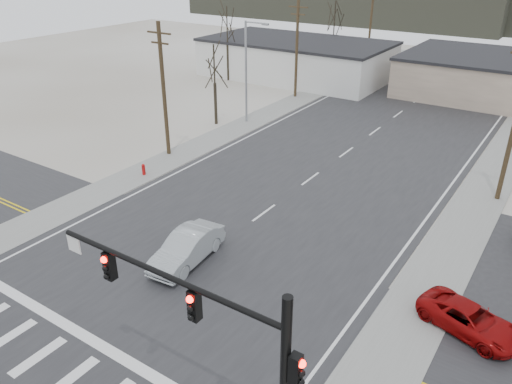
# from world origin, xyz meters

# --- Properties ---
(ground) EXTENTS (140.00, 140.00, 0.00)m
(ground) POSITION_xyz_m (0.00, 0.00, 0.00)
(ground) COLOR silver
(ground) RESTS_ON ground
(main_road) EXTENTS (18.00, 110.00, 0.05)m
(main_road) POSITION_xyz_m (0.00, 15.00, 0.02)
(main_road) COLOR #232325
(main_road) RESTS_ON ground
(cross_road) EXTENTS (90.00, 10.00, 0.04)m
(cross_road) POSITION_xyz_m (0.00, 0.00, 0.02)
(cross_road) COLOR #232325
(cross_road) RESTS_ON ground
(sidewalk_left) EXTENTS (3.00, 90.00, 0.06)m
(sidewalk_left) POSITION_xyz_m (-10.60, 20.00, 0.03)
(sidewalk_left) COLOR gray
(sidewalk_left) RESTS_ON ground
(sidewalk_right) EXTENTS (3.00, 90.00, 0.06)m
(sidewalk_right) POSITION_xyz_m (10.60, 20.00, 0.03)
(sidewalk_right) COLOR gray
(sidewalk_right) RESTS_ON ground
(traffic_signal_mast) EXTENTS (8.95, 0.43, 7.20)m
(traffic_signal_mast) POSITION_xyz_m (7.89, -6.20, 4.67)
(traffic_signal_mast) COLOR black
(traffic_signal_mast) RESTS_ON ground
(fire_hydrant) EXTENTS (0.24, 0.24, 0.87)m
(fire_hydrant) POSITION_xyz_m (-10.20, 8.00, 0.45)
(fire_hydrant) COLOR #A50C0C
(fire_hydrant) RESTS_ON ground
(building_left_far) EXTENTS (22.30, 12.30, 4.50)m
(building_left_far) POSITION_xyz_m (-16.00, 40.00, 2.26)
(building_left_far) COLOR silver
(building_left_far) RESTS_ON ground
(upole_left_b) EXTENTS (2.20, 0.30, 10.00)m
(upole_left_b) POSITION_xyz_m (-11.50, 12.00, 5.22)
(upole_left_b) COLOR #41341E
(upole_left_b) RESTS_ON ground
(upole_left_c) EXTENTS (2.20, 0.30, 10.00)m
(upole_left_c) POSITION_xyz_m (-11.50, 32.00, 5.22)
(upole_left_c) COLOR #41341E
(upole_left_c) RESTS_ON ground
(upole_left_d) EXTENTS (2.20, 0.30, 10.00)m
(upole_left_d) POSITION_xyz_m (-11.50, 52.00, 5.22)
(upole_left_d) COLOR #41341E
(upole_left_d) RESTS_ON ground
(streetlight_main) EXTENTS (2.40, 0.25, 9.00)m
(streetlight_main) POSITION_xyz_m (-10.80, 22.00, 5.09)
(streetlight_main) COLOR gray
(streetlight_main) RESTS_ON ground
(tree_left_near) EXTENTS (3.30, 3.30, 7.35)m
(tree_left_near) POSITION_xyz_m (-13.00, 20.00, 5.23)
(tree_left_near) COLOR #30281D
(tree_left_near) RESTS_ON ground
(tree_left_far) EXTENTS (3.96, 3.96, 8.82)m
(tree_left_far) POSITION_xyz_m (-14.00, 46.00, 6.28)
(tree_left_far) COLOR #30281D
(tree_left_far) RESTS_ON ground
(tree_left_mid) EXTENTS (3.96, 3.96, 8.82)m
(tree_left_mid) POSITION_xyz_m (-22.00, 34.00, 6.28)
(tree_left_mid) COLOR #30281D
(tree_left_mid) RESTS_ON ground
(hill_left) EXTENTS (70.00, 18.00, 7.00)m
(hill_left) POSITION_xyz_m (-35.00, 92.00, 3.50)
(hill_left) COLOR #333026
(hill_left) RESTS_ON ground
(sedan_crossing) EXTENTS (2.16, 4.99, 1.60)m
(sedan_crossing) POSITION_xyz_m (-0.46, 1.44, 0.84)
(sedan_crossing) COLOR #9DA4A7
(sedan_crossing) RESTS_ON main_road
(car_far_a) EXTENTS (2.98, 5.09, 1.38)m
(car_far_a) POSITION_xyz_m (0.93, 51.59, 0.74)
(car_far_a) COLOR black
(car_far_a) RESTS_ON main_road
(car_far_b) EXTENTS (3.41, 4.95, 1.56)m
(car_far_b) POSITION_xyz_m (-4.18, 63.35, 0.83)
(car_far_b) COLOR black
(car_far_b) RESTS_ON main_road
(car_parked_red) EXTENTS (4.69, 3.16, 1.19)m
(car_parked_red) POSITION_xyz_m (12.83, 4.05, 0.63)
(car_parked_red) COLOR #880707
(car_parked_red) RESTS_ON parking_lot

